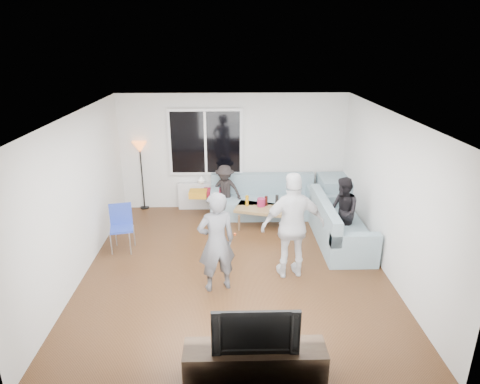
{
  "coord_description": "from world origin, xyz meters",
  "views": [
    {
      "loc": [
        -0.08,
        -6.24,
        3.67
      ],
      "look_at": [
        0.1,
        0.6,
        1.15
      ],
      "focal_mm": 31.13,
      "sensor_mm": 36.0,
      "label": 1
    }
  ],
  "objects_px": {
    "coffee_table": "(263,216)",
    "side_chair": "(122,229)",
    "floor_lamp": "(142,176)",
    "player_left": "(216,242)",
    "player_right": "(293,226)",
    "spectator_right": "(343,212)",
    "television": "(255,327)",
    "tv_console": "(255,363)",
    "sofa_right_section": "(341,222)",
    "sofa_back_section": "(263,196)",
    "spectator_back": "(225,190)"
  },
  "relations": [
    {
      "from": "spectator_back",
      "to": "tv_console",
      "type": "height_order",
      "value": "spectator_back"
    },
    {
      "from": "coffee_table",
      "to": "spectator_back",
      "type": "distance_m",
      "value": 1.06
    },
    {
      "from": "player_right",
      "to": "tv_console",
      "type": "height_order",
      "value": "player_right"
    },
    {
      "from": "sofa_right_section",
      "to": "coffee_table",
      "type": "bearing_deg",
      "value": 59.58
    },
    {
      "from": "sofa_right_section",
      "to": "spectator_right",
      "type": "distance_m",
      "value": 0.23
    },
    {
      "from": "floor_lamp",
      "to": "tv_console",
      "type": "xyz_separation_m",
      "value": [
        2.24,
        -5.21,
        -0.56
      ]
    },
    {
      "from": "sofa_back_section",
      "to": "television",
      "type": "relative_size",
      "value": 2.4
    },
    {
      "from": "spectator_back",
      "to": "television",
      "type": "distance_m",
      "value": 4.82
    },
    {
      "from": "spectator_back",
      "to": "tv_console",
      "type": "distance_m",
      "value": 4.83
    },
    {
      "from": "side_chair",
      "to": "sofa_back_section",
      "type": "bearing_deg",
      "value": 17.69
    },
    {
      "from": "side_chair",
      "to": "floor_lamp",
      "type": "xyz_separation_m",
      "value": [
        0.0,
        2.04,
        0.35
      ]
    },
    {
      "from": "player_left",
      "to": "player_right",
      "type": "bearing_deg",
      "value": 179.03
    },
    {
      "from": "sofa_right_section",
      "to": "player_right",
      "type": "xyz_separation_m",
      "value": [
        -1.1,
        -1.12,
        0.46
      ]
    },
    {
      "from": "spectator_right",
      "to": "sofa_back_section",
      "type": "bearing_deg",
      "value": -143.16
    },
    {
      "from": "tv_console",
      "to": "spectator_right",
      "type": "bearing_deg",
      "value": 61.23
    },
    {
      "from": "side_chair",
      "to": "player_right",
      "type": "relative_size",
      "value": 0.49
    },
    {
      "from": "player_right",
      "to": "television",
      "type": "height_order",
      "value": "player_right"
    },
    {
      "from": "side_chair",
      "to": "coffee_table",
      "type": "bearing_deg",
      "value": 8.27
    },
    {
      "from": "coffee_table",
      "to": "player_right",
      "type": "xyz_separation_m",
      "value": [
        0.32,
        -1.95,
        0.68
      ]
    },
    {
      "from": "spectator_right",
      "to": "television",
      "type": "bearing_deg",
      "value": -35.54
    },
    {
      "from": "player_right",
      "to": "tv_console",
      "type": "distance_m",
      "value": 2.46
    },
    {
      "from": "spectator_right",
      "to": "player_right",
      "type": "bearing_deg",
      "value": -51.92
    },
    {
      "from": "television",
      "to": "player_right",
      "type": "bearing_deg",
      "value": 71.86
    },
    {
      "from": "sofa_right_section",
      "to": "tv_console",
      "type": "height_order",
      "value": "sofa_right_section"
    },
    {
      "from": "coffee_table",
      "to": "sofa_right_section",
      "type": "bearing_deg",
      "value": -30.42
    },
    {
      "from": "sofa_right_section",
      "to": "floor_lamp",
      "type": "xyz_separation_m",
      "value": [
        -4.07,
        1.85,
        0.36
      ]
    },
    {
      "from": "sofa_back_section",
      "to": "tv_console",
      "type": "distance_m",
      "value": 4.8
    },
    {
      "from": "spectator_back",
      "to": "television",
      "type": "height_order",
      "value": "spectator_back"
    },
    {
      "from": "side_chair",
      "to": "television",
      "type": "distance_m",
      "value": 3.89
    },
    {
      "from": "tv_console",
      "to": "player_left",
      "type": "bearing_deg",
      "value": 104.2
    },
    {
      "from": "sofa_back_section",
      "to": "floor_lamp",
      "type": "distance_m",
      "value": 2.77
    },
    {
      "from": "side_chair",
      "to": "player_left",
      "type": "height_order",
      "value": "player_left"
    },
    {
      "from": "spectator_back",
      "to": "player_left",
      "type": "bearing_deg",
      "value": -77.58
    },
    {
      "from": "coffee_table",
      "to": "floor_lamp",
      "type": "relative_size",
      "value": 0.71
    },
    {
      "from": "player_left",
      "to": "player_right",
      "type": "relative_size",
      "value": 0.91
    },
    {
      "from": "floor_lamp",
      "to": "player_left",
      "type": "distance_m",
      "value": 3.77
    },
    {
      "from": "sofa_right_section",
      "to": "player_right",
      "type": "height_order",
      "value": "player_right"
    },
    {
      "from": "floor_lamp",
      "to": "spectator_right",
      "type": "xyz_separation_m",
      "value": [
        4.07,
        -1.87,
        -0.13
      ]
    },
    {
      "from": "sofa_right_section",
      "to": "tv_console",
      "type": "xyz_separation_m",
      "value": [
        -1.83,
        -3.36,
        -0.2
      ]
    },
    {
      "from": "sofa_right_section",
      "to": "tv_console",
      "type": "bearing_deg",
      "value": 151.4
    },
    {
      "from": "sofa_back_section",
      "to": "player_right",
      "type": "distance_m",
      "value": 2.58
    },
    {
      "from": "television",
      "to": "sofa_back_section",
      "type": "bearing_deg",
      "value": 84.35
    },
    {
      "from": "sofa_back_section",
      "to": "tv_console",
      "type": "bearing_deg",
      "value": -95.65
    },
    {
      "from": "sofa_right_section",
      "to": "spectator_right",
      "type": "height_order",
      "value": "spectator_right"
    },
    {
      "from": "sofa_back_section",
      "to": "player_left",
      "type": "height_order",
      "value": "player_left"
    },
    {
      "from": "spectator_right",
      "to": "tv_console",
      "type": "relative_size",
      "value": 0.82
    },
    {
      "from": "coffee_table",
      "to": "side_chair",
      "type": "distance_m",
      "value": 2.85
    },
    {
      "from": "spectator_right",
      "to": "television",
      "type": "distance_m",
      "value": 3.81
    },
    {
      "from": "player_right",
      "to": "television",
      "type": "xyz_separation_m",
      "value": [
        -0.74,
        -2.25,
        -0.17
      ]
    },
    {
      "from": "floor_lamp",
      "to": "television",
      "type": "relative_size",
      "value": 1.63
    }
  ]
}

